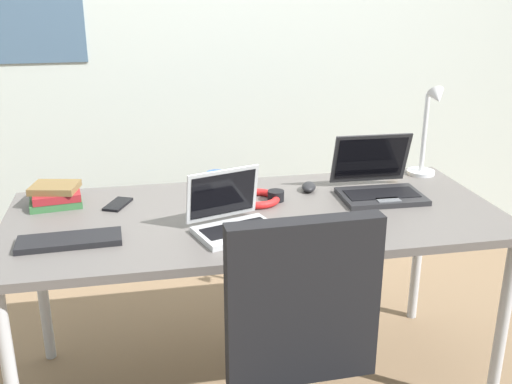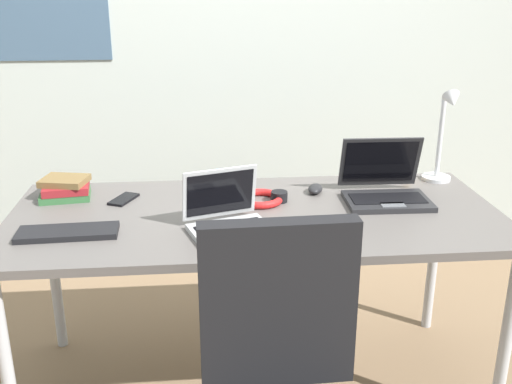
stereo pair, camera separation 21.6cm
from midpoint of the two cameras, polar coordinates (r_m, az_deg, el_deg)
ground_plane at (r=2.56m, az=2.54°, el=-17.61°), size 12.00×12.00×0.00m
wall_back at (r=3.14m, az=0.10°, el=15.11°), size 6.00×0.13×2.60m
desk at (r=2.21m, az=2.80°, el=-3.39°), size 1.80×0.80×0.74m
desk_lamp at (r=2.61m, az=19.74°, el=4.96°), size 0.12×0.18×0.40m
laptop_back_right at (r=2.03m, az=0.33°, el=-2.59°), size 0.32×0.29×0.20m
laptop_center at (r=2.38m, az=14.76°, el=0.28°), size 0.32×0.29×0.23m
external_keyboard at (r=2.06m, az=-14.66°, el=-3.81°), size 0.33×0.13×0.02m
computer_mouse at (r=2.41m, az=8.24°, el=0.26°), size 0.08×0.11×0.03m
cell_phone at (r=2.34m, az=-9.93°, el=-0.73°), size 0.11×0.15×0.01m
headphones at (r=2.29m, az=3.07°, el=-0.65°), size 0.21×0.18×0.04m
pill_bottle at (r=2.63m, az=16.47°, el=1.83°), size 0.04×0.04×0.08m
book_stack at (r=2.41m, az=-15.27°, el=0.31°), size 0.20×0.18×0.08m
coffee_mug at (r=2.39m, az=-0.58°, el=0.99°), size 0.11×0.08×0.09m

